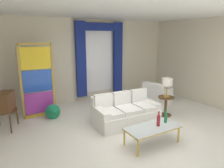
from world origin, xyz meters
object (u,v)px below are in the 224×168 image
(peacock_figurine, at_px, (54,112))
(round_side_table, at_px, (166,104))
(armchair_white, at_px, (156,96))
(vintage_tv, at_px, (2,103))
(coffee_table, at_px, (152,128))
(bottle_blue_decanter, at_px, (158,120))
(stained_glass_divider, at_px, (38,82))
(couch_white_long, at_px, (125,112))
(table_lamp_brass, at_px, (167,83))
(bottle_crystal_tall, at_px, (166,117))

(peacock_figurine, height_order, round_side_table, round_side_table)
(armchair_white, xyz_separation_m, round_side_table, (-0.56, -1.04, 0.07))
(vintage_tv, height_order, round_side_table, vintage_tv)
(coffee_table, xyz_separation_m, bottle_blue_decanter, (0.15, -0.03, 0.18))
(armchair_white, distance_m, stained_glass_divider, 4.06)
(bottle_blue_decanter, bearing_deg, armchair_white, 49.00)
(couch_white_long, relative_size, vintage_tv, 1.33)
(bottle_blue_decanter, relative_size, round_side_table, 0.59)
(vintage_tv, bearing_deg, peacock_figurine, 0.17)
(armchair_white, bearing_deg, coffee_table, -133.48)
(coffee_table, bearing_deg, peacock_figurine, 122.25)
(vintage_tv, relative_size, stained_glass_divider, 0.61)
(round_side_table, distance_m, table_lamp_brass, 0.67)
(couch_white_long, xyz_separation_m, vintage_tv, (-2.95, 1.18, 0.42))
(peacock_figurine, bearing_deg, vintage_tv, -179.83)
(bottle_blue_decanter, distance_m, peacock_figurine, 3.05)
(armchair_white, bearing_deg, vintage_tv, 176.24)
(stained_glass_divider, distance_m, round_side_table, 3.88)
(bottle_crystal_tall, xyz_separation_m, table_lamp_brass, (1.06, 1.08, 0.49))
(vintage_tv, bearing_deg, bottle_crystal_tall, -36.74)
(stained_glass_divider, bearing_deg, armchair_white, -11.22)
(vintage_tv, relative_size, peacock_figurine, 2.24)
(couch_white_long, bearing_deg, vintage_tv, 158.14)
(vintage_tv, bearing_deg, round_side_table, -17.43)
(couch_white_long, height_order, coffee_table, couch_white_long)
(round_side_table, bearing_deg, table_lamp_brass, 14.04)
(table_lamp_brass, bearing_deg, bottle_crystal_tall, -134.53)
(armchair_white, distance_m, table_lamp_brass, 1.39)
(stained_glass_divider, height_order, table_lamp_brass, stained_glass_divider)
(couch_white_long, bearing_deg, bottle_blue_decanter, -88.41)
(coffee_table, bearing_deg, couch_white_long, 85.11)
(bottle_crystal_tall, bearing_deg, round_side_table, 45.47)
(bottle_blue_decanter, bearing_deg, coffee_table, 169.93)
(couch_white_long, height_order, round_side_table, couch_white_long)
(armchair_white, distance_m, round_side_table, 1.18)
(round_side_table, height_order, table_lamp_brass, table_lamp_brass)
(armchair_white, bearing_deg, stained_glass_divider, 168.78)
(bottle_crystal_tall, xyz_separation_m, vintage_tv, (-3.27, 2.44, 0.19))
(coffee_table, distance_m, peacock_figurine, 2.94)
(coffee_table, xyz_separation_m, armchair_white, (2.04, 2.15, -0.08))
(bottle_crystal_tall, xyz_separation_m, round_side_table, (1.06, 1.08, -0.19))
(bottle_crystal_tall, distance_m, armchair_white, 2.68)
(bottle_crystal_tall, bearing_deg, couch_white_long, 104.10)
(bottle_blue_decanter, height_order, round_side_table, bottle_blue_decanter)
(stained_glass_divider, bearing_deg, couch_white_long, -39.64)
(peacock_figurine, relative_size, table_lamp_brass, 1.05)
(bottle_blue_decanter, height_order, peacock_figurine, bottle_blue_decanter)
(coffee_table, distance_m, bottle_crystal_tall, 0.46)
(coffee_table, xyz_separation_m, bottle_crystal_tall, (0.43, 0.04, 0.17))
(bottle_crystal_tall, bearing_deg, table_lamp_brass, 45.47)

